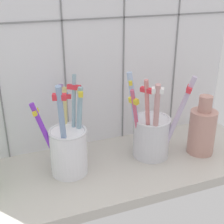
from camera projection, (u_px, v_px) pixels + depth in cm
name	position (u px, v px, depth cm)	size (l,w,h in cm)	color
counter_slab	(114.00, 170.00, 63.89)	(64.00, 22.00, 2.00)	#BCB7AD
tile_wall_back	(93.00, 51.00, 65.45)	(64.00, 2.20, 45.00)	white
toothbrush_cup_left	(68.00, 147.00, 59.55)	(9.87, 10.71, 19.08)	white
toothbrush_cup_right	(151.00, 133.00, 65.04)	(11.75, 9.68, 18.21)	silver
ceramic_vase	(202.00, 130.00, 66.35)	(5.56, 5.56, 12.80)	tan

